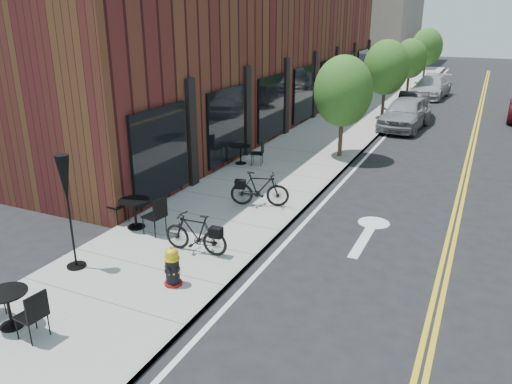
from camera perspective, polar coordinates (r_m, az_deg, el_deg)
The scene contains 18 objects.
ground at distance 11.62m, azimuth -0.01°, elevation -7.74°, with size 120.00×120.00×0.00m, color black.
sidewalk_near at distance 21.03m, azimuth 6.57°, elevation 5.11°, with size 4.00×70.00×0.12m, color #9E9B93.
building_near at distance 25.80m, azimuth 0.00°, elevation 15.72°, with size 5.00×28.00×7.00m, color #4C1918.
bg_building_left at distance 58.65m, azimuth 13.52°, elevation 19.04°, with size 8.00×14.00×10.00m, color #726656.
tree_near_a at distance 19.19m, azimuth 9.93°, elevation 11.28°, with size 2.20×2.20×3.81m.
tree_near_b at distance 26.93m, azimuth 14.64°, elevation 13.60°, with size 2.30×2.30×3.98m.
tree_near_c at distance 34.80m, azimuth 17.23°, elevation 14.36°, with size 2.10×2.10×3.67m.
tree_near_d at distance 42.70m, azimuth 18.93°, elevation 15.42°, with size 2.40×2.40×4.11m.
fire_hydrant at distance 10.36m, azimuth -9.54°, elevation -8.43°, with size 0.37×0.37×0.85m.
bicycle_left at distance 11.58m, azimuth -6.92°, elevation -4.70°, with size 0.45×1.60×0.96m, color black.
bicycle_right at distance 14.23m, azimuth 0.42°, elevation 0.35°, with size 0.48×1.70×1.02m, color black.
bistro_set_a at distance 9.95m, azimuth -26.48°, elevation -11.38°, with size 1.70×0.79×0.90m.
bistro_set_b at distance 13.16m, azimuth -13.69°, elevation -1.96°, with size 1.87×0.90×0.99m.
bistro_set_c at distance 18.29m, azimuth -1.77°, elevation 4.62°, with size 1.70×0.87×0.89m.
patio_umbrella at distance 11.06m, azimuth -20.90°, elevation 0.40°, with size 0.41×0.41×2.55m.
parked_car_a at distance 25.45m, azimuth 16.70°, elevation 8.65°, with size 1.83×4.55×1.55m, color gray.
parked_car_b at distance 27.74m, azimuth 17.46°, elevation 9.30°, with size 1.49×4.29×1.41m, color black.
parked_car_c at distance 35.55m, azimuth 19.37°, elevation 11.26°, with size 1.98×4.86×1.41m, color #B7B7BC.
Camera 1 is at (4.34, -9.33, 5.40)m, focal length 35.00 mm.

